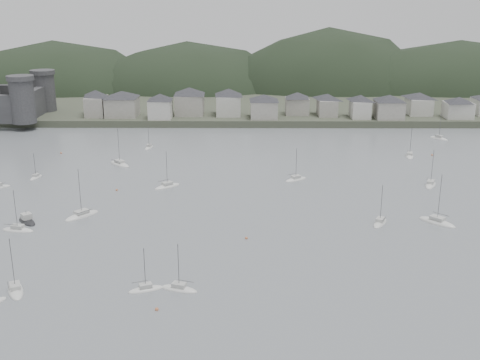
{
  "coord_description": "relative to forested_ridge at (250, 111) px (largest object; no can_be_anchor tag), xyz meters",
  "views": [
    {
      "loc": [
        0.92,
        -79.66,
        54.04
      ],
      "look_at": [
        0.0,
        75.0,
        6.0
      ],
      "focal_mm": 44.14,
      "sensor_mm": 36.0,
      "label": 1
    }
  ],
  "objects": [
    {
      "name": "ground",
      "position": [
        -4.83,
        -269.4,
        11.28
      ],
      "size": [
        900.0,
        900.0,
        0.0
      ],
      "primitive_type": "plane",
      "color": "slate",
      "rests_on": "ground"
    },
    {
      "name": "far_shore_land",
      "position": [
        -4.83,
        25.6,
        12.78
      ],
      "size": [
        900.0,
        250.0,
        3.0
      ],
      "primitive_type": "cube",
      "color": "#383D2D",
      "rests_on": "ground"
    },
    {
      "name": "forested_ridge",
      "position": [
        0.0,
        0.0,
        0.0
      ],
      "size": [
        851.55,
        103.94,
        102.57
      ],
      "color": "black",
      "rests_on": "ground"
    },
    {
      "name": "waterfront_town",
      "position": [
        45.75,
        -86.06,
        19.95
      ],
      "size": [
        451.48,
        28.46,
        12.92
      ],
      "color": "gray",
      "rests_on": "far_shore_land"
    },
    {
      "name": "moored_fleet",
      "position": [
        -19.66,
        -204.74,
        11.46
      ],
      "size": [
        266.28,
        178.77,
        13.72
      ],
      "color": "silver",
      "rests_on": "ground"
    },
    {
      "name": "motor_launch_far",
      "position": [
        -58.34,
        -211.02,
        11.58
      ],
      "size": [
        7.28,
        7.9,
        3.89
      ],
      "rotation": [
        0.0,
        0.0,
        3.84
      ],
      "color": "black",
      "rests_on": "ground"
    },
    {
      "name": "mooring_buoys",
      "position": [
        -27.43,
        -200.5,
        11.43
      ],
      "size": [
        158.74,
        112.08,
        0.7
      ],
      "color": "#C26B40",
      "rests_on": "ground"
    }
  ]
}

